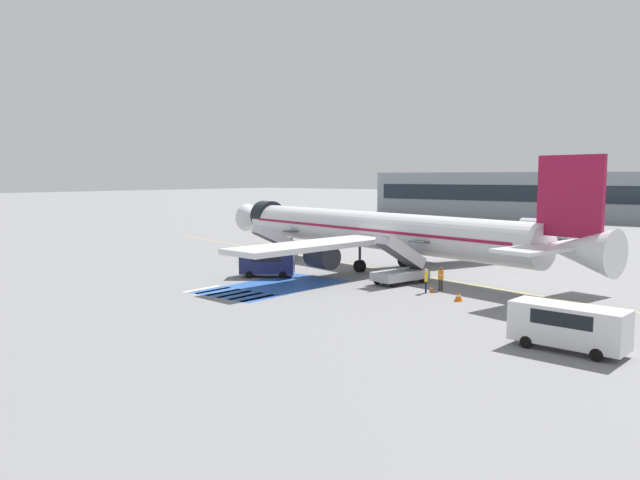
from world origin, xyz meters
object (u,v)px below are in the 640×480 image
boarding_stairs_aft (401,271)px  traffic_cone_1 (459,296)px  service_van_1 (267,260)px  ground_crew_0 (331,257)px  ground_crew_1 (426,279)px  airliner (375,231)px  terminal_building (586,196)px  service_van_0 (568,324)px  boarding_stairs_forward (274,251)px  fuel_tanker (548,234)px  ground_crew_2 (441,277)px  traffic_cone_0 (432,289)px

boarding_stairs_aft → traffic_cone_1: 7.88m
service_van_1 → ground_crew_0: 7.99m
ground_crew_1 → airliner: bearing=-157.2°
traffic_cone_1 → terminal_building: size_ratio=0.01×
traffic_cone_1 → service_van_1: bearing=-177.9°
ground_crew_1 → service_van_0: bearing=27.1°
boarding_stairs_forward → fuel_tanker: 33.76m
ground_crew_1 → terminal_building: terminal_building is taller
ground_crew_1 → ground_crew_2: size_ratio=1.02×
airliner → traffic_cone_0: (10.29, -7.62, -3.36)m
traffic_cone_0 → traffic_cone_1: traffic_cone_1 is taller
airliner → traffic_cone_0: 13.24m
boarding_stairs_aft → service_van_0: size_ratio=0.97×
traffic_cone_0 → fuel_tanker: bearing=94.6°
ground_crew_2 → ground_crew_1: bearing=-132.2°
fuel_tanker → terminal_building: bearing=-165.1°
boarding_stairs_forward → terminal_building: 83.21m
boarding_stairs_forward → fuel_tanker: size_ratio=0.62×
service_van_1 → traffic_cone_0: service_van_1 is taller
service_van_0 → ground_crew_2: (-12.84, 10.83, -0.33)m
ground_crew_2 → traffic_cone_0: 1.19m
airliner → service_van_0: (23.45, -17.66, -2.20)m
airliner → boarding_stairs_forward: 12.05m
boarding_stairs_aft → ground_crew_2: (4.10, -0.87, 0.04)m
ground_crew_1 → traffic_cone_0: 1.13m
service_van_1 → ground_crew_2: bearing=-113.9°
airliner → fuel_tanker: airliner is taller
service_van_1 → traffic_cone_0: size_ratio=11.04×
boarding_stairs_forward → service_van_0: boarding_stairs_forward is taller
service_van_1 → terminal_building: size_ratio=0.05×
boarding_stairs_forward → service_van_0: bearing=-11.3°
fuel_tanker → ground_crew_0: (-11.07, -28.36, -0.86)m
boarding_stairs_forward → ground_crew_0: boarding_stairs_forward is taller
ground_crew_2 → ground_crew_0: bearing=134.9°
boarding_stairs_aft → service_van_1: (-10.92, -4.29, 0.41)m
boarding_stairs_forward → ground_crew_2: (22.25, -5.13, 0.09)m
service_van_1 → airliner: bearing=-60.0°
service_van_0 → ground_crew_2: bearing=53.4°
boarding_stairs_aft → terminal_building: bearing=109.9°
airliner → traffic_cone_0: size_ratio=101.79×
service_van_1 → ground_crew_1: 14.74m
airliner → ground_crew_1: size_ratio=24.86×
service_van_0 → terminal_building: terminal_building is taller
boarding_stairs_aft → airliner: bearing=150.8°
ground_crew_1 → traffic_cone_1: 3.57m
boarding_stairs_forward → ground_crew_1: (21.84, -6.68, 0.11)m
boarding_stairs_aft → terminal_building: (-10.21, 87.00, 3.78)m
traffic_cone_0 → boarding_stairs_aft: bearing=156.1°
terminal_building → ground_crew_2: bearing=-80.8°
airliner → service_van_1: airliner is taller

